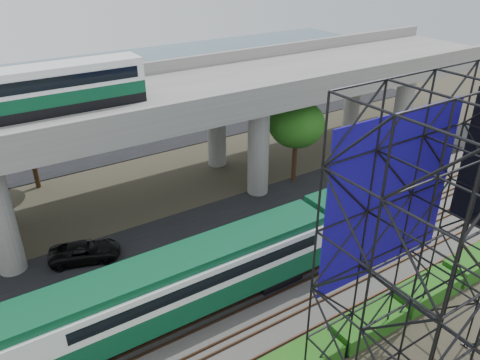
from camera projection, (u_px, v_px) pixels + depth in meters
ground at (238, 325)px, 27.01m from camera, size 140.00×140.00×0.00m
ballast_bed at (221, 304)px, 28.46m from camera, size 90.00×12.00×0.20m
service_road at (163, 238)px, 34.84m from camera, size 90.00×5.00×0.08m
parking_lot at (75, 138)px, 52.39m from camera, size 90.00×18.00×0.08m
harbor_water at (34, 90)px, 68.83m from camera, size 140.00×40.00×0.03m
rail_tracks at (221, 301)px, 28.38m from camera, size 90.00×9.52×0.16m
commuter_train at (213, 269)px, 26.98m from camera, size 29.30×3.06×4.30m
overpass at (120, 113)px, 35.03m from camera, size 80.00×12.00×12.40m
scaffold_tower at (440, 262)px, 20.12m from camera, size 9.36×6.36×15.00m
trees at (66, 158)px, 34.29m from camera, size 40.94×16.94×7.69m
suv at (85, 251)px, 32.13m from camera, size 5.20×3.56×1.32m
parked_cars at (77, 133)px, 51.93m from camera, size 39.59×9.62×1.32m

